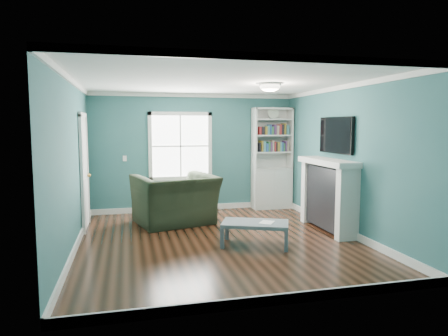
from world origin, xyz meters
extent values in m
plane|color=black|center=(0.00, 0.00, 0.00)|extent=(5.00, 5.00, 0.00)
plane|color=#2D6266|center=(0.00, 2.50, 1.30)|extent=(4.50, 0.00, 4.50)
plane|color=#2D6266|center=(0.00, -2.50, 1.30)|extent=(4.50, 0.00, 4.50)
plane|color=#2D6266|center=(-2.25, 0.00, 1.30)|extent=(0.00, 5.00, 5.00)
plane|color=#2D6266|center=(2.25, 0.00, 1.30)|extent=(0.00, 5.00, 5.00)
plane|color=white|center=(0.00, 0.00, 2.60)|extent=(5.00, 5.00, 0.00)
cube|color=white|center=(0.00, 2.48, 0.06)|extent=(4.50, 0.03, 0.12)
cube|color=white|center=(0.00, -2.48, 0.06)|extent=(4.50, 0.03, 0.12)
cube|color=white|center=(-2.23, 0.00, 0.06)|extent=(0.03, 5.00, 0.12)
cube|color=white|center=(2.23, 0.00, 0.06)|extent=(0.03, 5.00, 0.12)
cube|color=white|center=(0.00, 2.48, 2.56)|extent=(4.50, 0.04, 0.08)
cube|color=white|center=(0.00, -2.48, 2.56)|extent=(4.50, 0.04, 0.08)
cube|color=white|center=(-2.23, 0.00, 2.56)|extent=(0.04, 5.00, 0.08)
cube|color=white|center=(2.23, 0.00, 2.56)|extent=(0.04, 5.00, 0.08)
cube|color=white|center=(-0.30, 2.50, 1.45)|extent=(1.24, 0.01, 1.34)
cube|color=white|center=(-0.96, 2.48, 1.45)|extent=(0.08, 0.06, 1.50)
cube|color=white|center=(0.36, 2.48, 1.45)|extent=(0.08, 0.06, 1.50)
cube|color=white|center=(-0.30, 2.48, 0.74)|extent=(1.40, 0.06, 0.08)
cube|color=white|center=(-0.30, 2.48, 2.16)|extent=(1.40, 0.06, 0.08)
cube|color=white|center=(-0.30, 2.48, 1.45)|extent=(1.24, 0.03, 0.03)
cube|color=white|center=(-0.30, 2.48, 1.45)|extent=(0.03, 0.03, 1.34)
cube|color=silver|center=(1.77, 2.30, 0.45)|extent=(0.90, 0.35, 0.90)
cube|color=silver|center=(1.34, 2.30, 1.60)|extent=(0.04, 0.35, 1.40)
cube|color=silver|center=(2.20, 2.30, 1.60)|extent=(0.04, 0.35, 1.40)
cube|color=silver|center=(1.77, 2.46, 1.60)|extent=(0.90, 0.02, 1.40)
cube|color=silver|center=(1.77, 2.30, 2.28)|extent=(0.90, 0.35, 0.04)
cube|color=silver|center=(1.77, 2.30, 0.92)|extent=(0.84, 0.33, 0.03)
cube|color=silver|center=(1.77, 2.30, 1.30)|extent=(0.84, 0.33, 0.03)
cube|color=silver|center=(1.77, 2.30, 1.68)|extent=(0.84, 0.33, 0.03)
cube|color=silver|center=(1.77, 2.30, 2.04)|extent=(0.84, 0.33, 0.03)
cube|color=black|center=(1.77, 2.28, 1.43)|extent=(0.70, 0.25, 0.22)
cube|color=olive|center=(1.77, 2.28, 1.81)|extent=(0.70, 0.25, 0.22)
cylinder|color=beige|center=(1.77, 2.25, 2.19)|extent=(0.26, 0.06, 0.26)
cube|color=black|center=(2.09, 0.20, 0.60)|extent=(0.30, 1.20, 1.10)
cube|color=black|center=(2.07, 0.20, 0.40)|extent=(0.22, 0.65, 0.70)
cube|color=silver|center=(2.07, -0.47, 0.60)|extent=(0.36, 0.16, 1.20)
cube|color=silver|center=(2.07, 0.87, 0.60)|extent=(0.36, 0.16, 1.20)
cube|color=silver|center=(2.05, 0.20, 1.25)|extent=(0.44, 1.58, 0.10)
cube|color=black|center=(2.20, 0.20, 1.72)|extent=(0.06, 1.10, 0.65)
cube|color=silver|center=(-2.23, 1.40, 1.02)|extent=(0.04, 0.80, 2.05)
cube|color=white|center=(-2.22, 0.95, 1.02)|extent=(0.05, 0.08, 2.13)
cube|color=white|center=(-2.22, 1.85, 1.02)|extent=(0.05, 0.08, 2.13)
cube|color=white|center=(-2.22, 1.40, 2.09)|extent=(0.05, 0.98, 0.08)
sphere|color=#BF8C3F|center=(-2.17, 1.70, 0.95)|extent=(0.07, 0.07, 0.07)
ellipsoid|color=white|center=(0.90, 0.10, 2.54)|extent=(0.34, 0.34, 0.15)
cylinder|color=white|center=(0.90, 0.10, 2.58)|extent=(0.38, 0.38, 0.03)
cube|color=white|center=(-1.50, 2.48, 1.20)|extent=(0.08, 0.01, 0.12)
imported|color=black|center=(-0.56, 1.34, 0.63)|extent=(1.65, 1.29, 1.27)
cube|color=#555C66|center=(-0.05, -0.44, 0.16)|extent=(0.07, 0.07, 0.32)
cube|color=#555C66|center=(0.85, -0.81, 0.16)|extent=(0.07, 0.07, 0.32)
cube|color=#555C66|center=(0.15, 0.03, 0.16)|extent=(0.07, 0.07, 0.32)
cube|color=#555C66|center=(1.05, -0.35, 0.16)|extent=(0.07, 0.07, 0.32)
cube|color=#506067|center=(0.50, -0.39, 0.35)|extent=(1.17, 0.92, 0.06)
cube|color=white|center=(0.67, -0.45, 0.38)|extent=(0.31, 0.32, 0.00)
camera|label=1|loc=(-1.43, -6.28, 1.88)|focal=32.00mm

